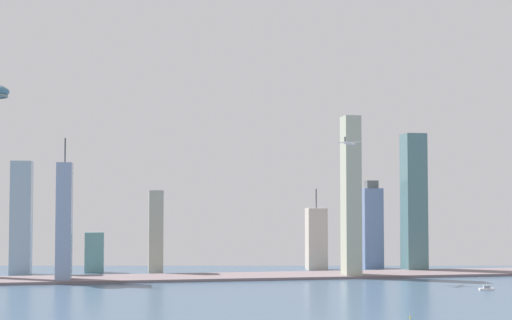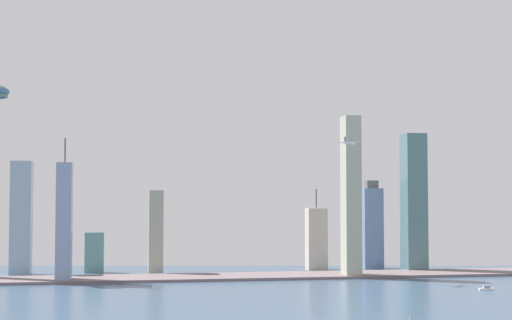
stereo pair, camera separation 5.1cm
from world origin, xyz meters
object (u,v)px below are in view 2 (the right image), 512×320
skyscraper_3 (94,252)px  boat_1 (487,288)px  skyscraper_7 (414,202)px  channel_buoy_0 (410,316)px  airplane (349,143)px  skyscraper_5 (21,218)px  skyscraper_0 (156,232)px  skyscraper_6 (372,227)px  skyscraper_1 (351,196)px  skyscraper_2 (316,239)px  skyscraper_8 (64,222)px

skyscraper_3 → boat_1: (373.24, -244.03, -21.94)m
skyscraper_7 → skyscraper_3: bearing=172.1°
channel_buoy_0 → airplane: bearing=83.2°
skyscraper_5 → airplane: (349.50, -136.13, 80.38)m
skyscraper_0 → skyscraper_3: (-70.17, 37.88, -24.55)m
boat_1 → channel_buoy_0: 203.26m
boat_1 → skyscraper_7: bearing=-83.9°
skyscraper_5 → skyscraper_6: size_ratio=1.19×
skyscraper_1 → airplane: skyscraper_1 is taller
skyscraper_5 → skyscraper_3: bearing=9.1°
channel_buoy_0 → skyscraper_2: bearing=85.7°
boat_1 → channel_buoy_0: (-135.27, -151.72, -0.41)m
skyscraper_0 → skyscraper_2: (197.16, 29.65, -10.46)m
skyscraper_3 → skyscraper_0: bearing=-28.4°
skyscraper_0 → skyscraper_1: bearing=-18.2°
skyscraper_2 → skyscraper_8: bearing=-161.7°
skyscraper_6 → skyscraper_5: bearing=-178.9°
skyscraper_0 → skyscraper_1: skyscraper_1 is taller
skyscraper_6 → channel_buoy_0: size_ratio=43.26×
skyscraper_1 → airplane: 71.40m
skyscraper_1 → skyscraper_6: (57.76, 102.81, -37.51)m
skyscraper_8 → channel_buoy_0: bearing=-47.5°
skyscraper_0 → channel_buoy_0: (167.80, -357.87, -46.90)m
skyscraper_6 → skyscraper_2: bearing=-177.2°
skyscraper_7 → airplane: (-109.34, -97.14, 62.95)m
skyscraper_3 → skyscraper_5: bearing=-170.9°
skyscraper_2 → skyscraper_6: skyscraper_6 is taller
skyscraper_2 → skyscraper_3: (-267.32, 8.23, -14.09)m
skyscraper_2 → skyscraper_5: bearing=-179.2°
skyscraper_0 → airplane: 246.49m
skyscraper_5 → boat_1: bearing=-26.9°
skyscraper_2 → airplane: size_ratio=4.00×
skyscraper_3 → skyscraper_5: (-82.07, -13.10, 41.35)m
skyscraper_8 → airplane: size_ratio=6.08×
skyscraper_0 → skyscraper_5: skyscraper_5 is taller
skyscraper_6 → airplane: 186.71m
skyscraper_5 → skyscraper_7: size_ratio=0.79×
skyscraper_7 → channel_buoy_0: size_ratio=65.13×
skyscraper_0 → skyscraper_8: bearing=-145.2°
skyscraper_7 → boat_1: (-3.53, -191.94, -80.73)m
skyscraper_0 → skyscraper_3: 83.43m
skyscraper_0 → channel_buoy_0: size_ratio=38.07×
skyscraper_6 → channel_buoy_0: (-101.50, -391.09, -50.45)m
skyscraper_3 → boat_1: size_ratio=3.22×
skyscraper_6 → skyscraper_7: skyscraper_7 is taller
skyscraper_0 → skyscraper_7: skyscraper_7 is taller
skyscraper_1 → skyscraper_0: bearing=161.8°
skyscraper_0 → skyscraper_6: size_ratio=0.88×
skyscraper_5 → skyscraper_7: bearing=-4.9°
skyscraper_3 → airplane: bearing=-29.2°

